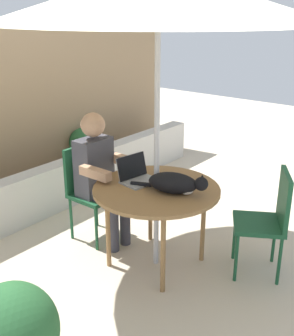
# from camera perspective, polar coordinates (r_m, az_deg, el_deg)

# --- Properties ---
(ground_plane) EXTENTS (14.00, 14.00, 0.00)m
(ground_plane) POSITION_cam_1_polar(r_m,az_deg,el_deg) (3.90, 1.17, -12.39)
(ground_plane) COLOR beige
(fence_back) EXTENTS (5.63, 0.08, 2.00)m
(fence_back) POSITION_cam_1_polar(r_m,az_deg,el_deg) (5.00, -18.67, 6.51)
(fence_back) COLOR #937756
(fence_back) RESTS_ON ground
(planter_wall_low) EXTENTS (5.06, 0.20, 0.52)m
(planter_wall_low) POSITION_cam_1_polar(r_m,az_deg,el_deg) (4.75, -13.57, -3.10)
(planter_wall_low) COLOR beige
(planter_wall_low) RESTS_ON ground
(patio_table) EXTENTS (1.06, 1.06, 0.72)m
(patio_table) POSITION_cam_1_polar(r_m,az_deg,el_deg) (3.58, 1.25, -3.45)
(patio_table) COLOR olive
(patio_table) RESTS_ON ground
(chair_occupied) EXTENTS (0.40, 0.40, 0.91)m
(chair_occupied) POSITION_cam_1_polar(r_m,az_deg,el_deg) (4.14, -7.74, -2.14)
(chair_occupied) COLOR #194C2D
(chair_occupied) RESTS_ON ground
(chair_empty) EXTENTS (0.55, 0.55, 0.91)m
(chair_empty) POSITION_cam_1_polar(r_m,az_deg,el_deg) (3.65, 15.97, -6.00)
(chair_empty) COLOR #194C2D
(chair_empty) RESTS_ON ground
(person_seated) EXTENTS (0.48, 0.48, 1.25)m
(person_seated) POSITION_cam_1_polar(r_m,az_deg,el_deg) (3.97, -6.26, -0.46)
(person_seated) COLOR #3F3F47
(person_seated) RESTS_ON ground
(laptop) EXTENTS (0.33, 0.29, 0.21)m
(laptop) POSITION_cam_1_polar(r_m,az_deg,el_deg) (3.68, -1.49, -0.76)
(laptop) COLOR gray
(laptop) RESTS_ON patio_table
(cat) EXTENTS (0.32, 0.63, 0.17)m
(cat) POSITION_cam_1_polar(r_m,az_deg,el_deg) (3.44, 3.88, -2.04)
(cat) COLOR black
(cat) RESTS_ON patio_table
(potted_plant_near_fence) EXTENTS (0.37, 0.37, 0.67)m
(potted_plant_near_fence) POSITION_cam_1_polar(r_m,az_deg,el_deg) (5.66, -8.39, 2.44)
(potted_plant_near_fence) COLOR #33383D
(potted_plant_near_fence) RESTS_ON ground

